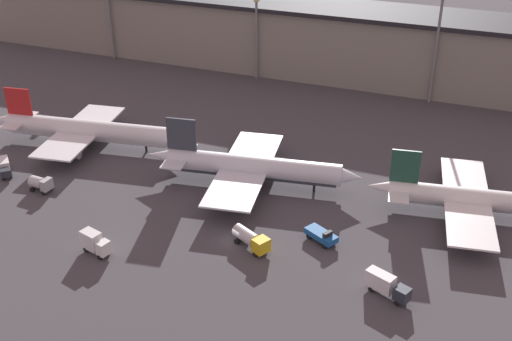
{
  "coord_description": "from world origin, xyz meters",
  "views": [
    {
      "loc": [
        37.48,
        -83.82,
        63.53
      ],
      "look_at": [
        -1.9,
        15.0,
        6.0
      ],
      "focal_mm": 45.0,
      "sensor_mm": 36.0,
      "label": 1
    }
  ],
  "objects_px": {
    "airplane_1": "(251,167)",
    "service_vehicle_5": "(40,183)",
    "airplane_2": "(473,199)",
    "service_vehicle_3": "(95,242)",
    "service_vehicle_1": "(4,166)",
    "airplane_0": "(86,130)",
    "service_vehicle_0": "(386,285)",
    "service_vehicle_4": "(321,235)",
    "service_vehicle_2": "(251,239)"
  },
  "relations": [
    {
      "from": "service_vehicle_0",
      "to": "service_vehicle_4",
      "type": "distance_m",
      "value": 16.7
    },
    {
      "from": "airplane_1",
      "to": "airplane_2",
      "type": "height_order",
      "value": "airplane_1"
    },
    {
      "from": "airplane_2",
      "to": "service_vehicle_3",
      "type": "height_order",
      "value": "airplane_2"
    },
    {
      "from": "service_vehicle_1",
      "to": "service_vehicle_4",
      "type": "height_order",
      "value": "service_vehicle_1"
    },
    {
      "from": "airplane_2",
      "to": "service_vehicle_2",
      "type": "distance_m",
      "value": 41.92
    },
    {
      "from": "airplane_0",
      "to": "service_vehicle_5",
      "type": "height_order",
      "value": "airplane_0"
    },
    {
      "from": "airplane_0",
      "to": "service_vehicle_1",
      "type": "relative_size",
      "value": 7.39
    },
    {
      "from": "service_vehicle_2",
      "to": "service_vehicle_5",
      "type": "distance_m",
      "value": 45.57
    },
    {
      "from": "service_vehicle_0",
      "to": "service_vehicle_4",
      "type": "relative_size",
      "value": 1.16
    },
    {
      "from": "airplane_2",
      "to": "airplane_1",
      "type": "bearing_deg",
      "value": 176.88
    },
    {
      "from": "service_vehicle_3",
      "to": "airplane_2",
      "type": "bearing_deg",
      "value": 47.06
    },
    {
      "from": "airplane_0",
      "to": "service_vehicle_0",
      "type": "distance_m",
      "value": 77.37
    },
    {
      "from": "airplane_1",
      "to": "service_vehicle_0",
      "type": "height_order",
      "value": "airplane_1"
    },
    {
      "from": "service_vehicle_3",
      "to": "airplane_0",
      "type": "bearing_deg",
      "value": 141.5
    },
    {
      "from": "service_vehicle_0",
      "to": "service_vehicle_4",
      "type": "bearing_deg",
      "value": 164.51
    },
    {
      "from": "airplane_0",
      "to": "service_vehicle_4",
      "type": "distance_m",
      "value": 61.67
    },
    {
      "from": "service_vehicle_3",
      "to": "service_vehicle_5",
      "type": "height_order",
      "value": "service_vehicle_3"
    },
    {
      "from": "service_vehicle_3",
      "to": "service_vehicle_4",
      "type": "height_order",
      "value": "service_vehicle_3"
    },
    {
      "from": "airplane_1",
      "to": "airplane_2",
      "type": "distance_m",
      "value": 42.16
    },
    {
      "from": "airplane_0",
      "to": "airplane_1",
      "type": "bearing_deg",
      "value": -13.07
    },
    {
      "from": "airplane_1",
      "to": "service_vehicle_2",
      "type": "bearing_deg",
      "value": -77.35
    },
    {
      "from": "service_vehicle_0",
      "to": "service_vehicle_5",
      "type": "height_order",
      "value": "service_vehicle_0"
    },
    {
      "from": "airplane_1",
      "to": "service_vehicle_1",
      "type": "height_order",
      "value": "airplane_1"
    },
    {
      "from": "service_vehicle_0",
      "to": "service_vehicle_3",
      "type": "relative_size",
      "value": 1.28
    },
    {
      "from": "airplane_1",
      "to": "airplane_2",
      "type": "bearing_deg",
      "value": -3.12
    },
    {
      "from": "airplane_1",
      "to": "service_vehicle_4",
      "type": "xyz_separation_m",
      "value": [
        18.73,
        -14.01,
        -2.6
      ]
    },
    {
      "from": "service_vehicle_4",
      "to": "airplane_0",
      "type": "bearing_deg",
      "value": -167.11
    },
    {
      "from": "service_vehicle_0",
      "to": "service_vehicle_3",
      "type": "bearing_deg",
      "value": -149.33
    },
    {
      "from": "service_vehicle_0",
      "to": "airplane_1",
      "type": "bearing_deg",
      "value": 165.02
    },
    {
      "from": "service_vehicle_0",
      "to": "service_vehicle_5",
      "type": "relative_size",
      "value": 1.64
    },
    {
      "from": "service_vehicle_0",
      "to": "service_vehicle_3",
      "type": "xyz_separation_m",
      "value": [
        -47.48,
        -7.09,
        0.13
      ]
    },
    {
      "from": "airplane_1",
      "to": "airplane_0",
      "type": "bearing_deg",
      "value": 166.93
    },
    {
      "from": "airplane_0",
      "to": "service_vehicle_5",
      "type": "xyz_separation_m",
      "value": [
        3.24,
        -20.45,
        -2.08
      ]
    },
    {
      "from": "airplane_1",
      "to": "service_vehicle_2",
      "type": "distance_m",
      "value": 21.98
    },
    {
      "from": "airplane_1",
      "to": "service_vehicle_0",
      "type": "relative_size",
      "value": 5.79
    },
    {
      "from": "service_vehicle_2",
      "to": "service_vehicle_5",
      "type": "bearing_deg",
      "value": -155.79
    },
    {
      "from": "airplane_0",
      "to": "service_vehicle_3",
      "type": "relative_size",
      "value": 7.98
    },
    {
      "from": "airplane_1",
      "to": "service_vehicle_5",
      "type": "distance_m",
      "value": 41.39
    },
    {
      "from": "airplane_2",
      "to": "service_vehicle_1",
      "type": "bearing_deg",
      "value": -177.44
    },
    {
      "from": "airplane_2",
      "to": "service_vehicle_1",
      "type": "distance_m",
      "value": 92.87
    },
    {
      "from": "service_vehicle_0",
      "to": "service_vehicle_5",
      "type": "distance_m",
      "value": 69.57
    },
    {
      "from": "service_vehicle_0",
      "to": "service_vehicle_1",
      "type": "relative_size",
      "value": 1.19
    },
    {
      "from": "service_vehicle_2",
      "to": "airplane_0",
      "type": "bearing_deg",
      "value": -177.84
    },
    {
      "from": "service_vehicle_1",
      "to": "service_vehicle_3",
      "type": "height_order",
      "value": "service_vehicle_3"
    },
    {
      "from": "service_vehicle_3",
      "to": "service_vehicle_4",
      "type": "distance_m",
      "value": 38.39
    },
    {
      "from": "airplane_0",
      "to": "service_vehicle_3",
      "type": "bearing_deg",
      "value": -62.89
    },
    {
      "from": "service_vehicle_1",
      "to": "service_vehicle_3",
      "type": "bearing_deg",
      "value": 16.76
    },
    {
      "from": "airplane_1",
      "to": "airplane_2",
      "type": "relative_size",
      "value": 1.12
    },
    {
      "from": "service_vehicle_0",
      "to": "service_vehicle_3",
      "type": "distance_m",
      "value": 48.01
    },
    {
      "from": "service_vehicle_1",
      "to": "airplane_1",
      "type": "bearing_deg",
      "value": 59.92
    }
  ]
}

